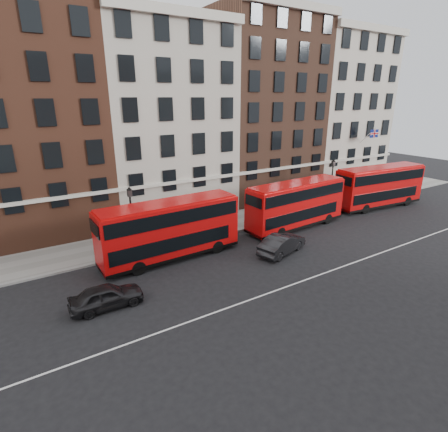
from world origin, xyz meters
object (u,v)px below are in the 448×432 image
bus_b (170,229)px  bus_c (296,204)px  car_rear (106,296)px  traffic_light (363,181)px  bus_d (379,186)px  car_front (282,244)px

bus_b → bus_c: bus_b is taller
bus_b → car_rear: 7.42m
car_rear → traffic_light: traffic_light is taller
bus_d → bus_c: bearing=-174.5°
bus_b → bus_c: size_ratio=1.02×
bus_b → car_rear: bus_b is taller
bus_c → car_rear: (-18.74, -4.14, -1.65)m
bus_b → car_front: bearing=-27.2°
car_rear → traffic_light: bearing=-76.6°
bus_b → traffic_light: size_ratio=3.34×
traffic_light → car_rear: bearing=-168.2°
bus_b → bus_d: bearing=-1.8°
bus_d → car_front: size_ratio=2.37×
bus_b → bus_d: bus_d is taller
bus_c → bus_d: size_ratio=0.95×
bus_b → bus_d: size_ratio=0.97×
bus_c → traffic_light: bearing=7.4°
bus_d → bus_b: bearing=-174.5°
car_rear → traffic_light: 32.41m
bus_b → bus_d: (25.29, 0.00, 0.04)m
bus_d → car_rear: bus_d is taller
bus_c → bus_d: bearing=-3.3°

